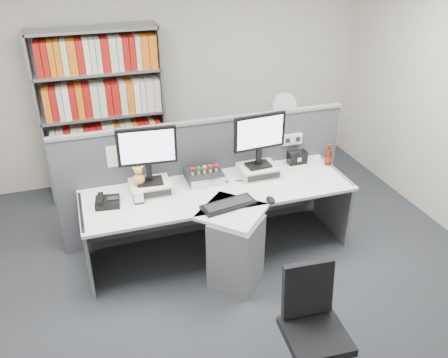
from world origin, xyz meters
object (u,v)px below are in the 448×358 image
object	(u,v)px
monitor_right	(260,136)
desktop_pc	(204,176)
desk_phone	(107,202)
filing_cabinet	(280,157)
desk	(226,225)
monitor_left	(147,151)
speaker	(297,157)
shelving_unit	(103,117)
desk_fan	(283,108)
keyboard	(228,205)
cola_bottle	(328,157)
mouse	(271,200)
desk_calendar	(139,198)
office_chair	(312,324)

from	to	relation	value
monitor_right	desktop_pc	distance (m)	0.67
desk_phone	filing_cabinet	bearing A→B (deg)	26.82
desk	monitor_left	distance (m)	1.01
speaker	shelving_unit	world-z (taller)	shelving_unit
monitor_left	desk_fan	size ratio (longest dim) A/B	1.12
keyboard	desk_phone	bearing A→B (deg)	160.82
keyboard	speaker	bearing A→B (deg)	31.72
desktop_pc	speaker	xyz separation A→B (m)	(1.04, 0.06, 0.02)
desk_phone	cola_bottle	distance (m)	2.31
desk_fan	cola_bottle	bearing A→B (deg)	-86.77
keyboard	monitor_right	bearing A→B (deg)	45.02
desktop_pc	desk_fan	size ratio (longest dim) A/B	0.70
desk	monitor_left	size ratio (longest dim) A/B	4.70
desk_phone	mouse	bearing A→B (deg)	-16.15
desktop_pc	desk_calendar	world-z (taller)	desk_calendar
desk_phone	desk_calendar	bearing A→B (deg)	-10.45
monitor_left	speaker	bearing A→B (deg)	4.33
desktop_pc	desk_fan	xyz separation A→B (m)	(1.28, 0.96, 0.24)
desk_calendar	speaker	distance (m)	1.75
desk	desktop_pc	distance (m)	0.54
mouse	desk_phone	world-z (taller)	desk_phone
desk	mouse	bearing A→B (deg)	-21.30
filing_cabinet	desk_fan	size ratio (longest dim) A/B	1.42
desk_calendar	filing_cabinet	world-z (taller)	desk_calendar
desk	filing_cabinet	xyz separation A→B (m)	(1.20, 1.40, -0.11)
cola_bottle	filing_cabinet	bearing A→B (deg)	93.23
desk	monitor_left	bearing A→B (deg)	148.55
monitor_right	keyboard	bearing A→B (deg)	-134.98
mouse	office_chair	distance (m)	1.30
desk	speaker	xyz separation A→B (m)	(0.96, 0.50, 0.33)
desktop_pc	filing_cabinet	world-z (taller)	desktop_pc
monitor_right	desk_calendar	bearing A→B (deg)	-172.13
desk_phone	cola_bottle	xyz separation A→B (m)	(2.30, 0.10, 0.05)
desk_phone	desk_fan	world-z (taller)	desk_fan
monitor_left	cola_bottle	world-z (taller)	monitor_left
monitor_right	shelving_unit	world-z (taller)	shelving_unit
desk_fan	keyboard	bearing A→B (deg)	-128.91
monitor_right	speaker	bearing A→B (deg)	13.77
filing_cabinet	office_chair	size ratio (longest dim) A/B	0.78
speaker	filing_cabinet	size ratio (longest dim) A/B	0.28
keyboard	office_chair	world-z (taller)	office_chair
desktop_pc	desk_phone	distance (m)	0.98
shelving_unit	desk_calendar	bearing A→B (deg)	-85.27
monitor_right	desk_calendar	distance (m)	1.31
shelving_unit	office_chair	bearing A→B (deg)	-71.69
desk_calendar	shelving_unit	xyz separation A→B (m)	(-0.14, 1.64, 0.21)
keyboard	desk_calendar	bearing A→B (deg)	157.79
mouse	desk_phone	size ratio (longest dim) A/B	0.51
shelving_unit	office_chair	size ratio (longest dim) A/B	2.23
desk	monitor_right	bearing A→B (deg)	39.08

